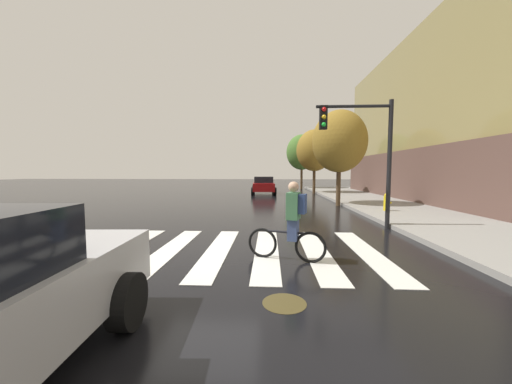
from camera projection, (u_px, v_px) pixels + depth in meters
name	position (u px, v px, depth m)	size (l,w,h in m)	color
ground_plane	(207.00, 250.00, 6.65)	(120.00, 120.00, 0.00)	black
crosswalk_stripes	(218.00, 250.00, 6.63)	(7.60, 4.12, 0.01)	silver
manhole_cover	(284.00, 303.00, 3.98)	(0.64, 0.64, 0.01)	#473D1E
sedan_mid	(264.00, 185.00, 23.09)	(2.09, 4.29, 1.47)	maroon
cyclist	(292.00, 222.00, 5.80)	(1.65, 0.57, 1.69)	black
traffic_light_near	(364.00, 142.00, 8.97)	(2.47, 0.28, 4.20)	black
fire_hydrant	(386.00, 202.00, 12.26)	(0.33, 0.22, 0.78)	gold
street_tree_near	(339.00, 142.00, 14.96)	(2.93, 2.93, 5.21)	#4C3823
street_tree_mid	(315.00, 151.00, 23.25)	(3.04, 3.04, 5.41)	#4C3823
street_tree_far	(302.00, 152.00, 29.52)	(3.27, 3.27, 5.82)	#4C3823
corner_building	(506.00, 123.00, 17.92)	(14.39, 18.68, 10.10)	brown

